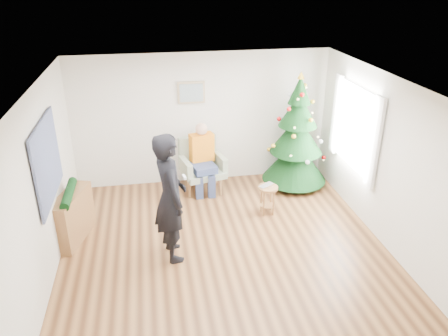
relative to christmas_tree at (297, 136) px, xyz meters
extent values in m
plane|color=brown|center=(-1.77, -1.95, -1.03)|extent=(5.00, 5.00, 0.00)
plane|color=white|center=(-1.77, -1.95, 1.57)|extent=(5.00, 5.00, 0.00)
plane|color=silver|center=(-1.77, 0.55, 0.27)|extent=(5.00, 0.00, 5.00)
plane|color=silver|center=(-1.77, -4.45, 0.27)|extent=(5.00, 0.00, 5.00)
plane|color=silver|center=(-4.27, -1.95, 0.27)|extent=(0.00, 5.00, 5.00)
plane|color=silver|center=(0.73, -1.95, 0.27)|extent=(0.00, 5.00, 5.00)
cube|color=white|center=(0.70, -0.95, 0.47)|extent=(0.04, 1.30, 1.40)
cube|color=white|center=(0.67, -1.70, 0.47)|extent=(0.05, 0.25, 1.50)
cube|color=white|center=(0.67, -0.20, 0.47)|extent=(0.05, 0.25, 1.50)
cylinder|color=#3F2816|center=(0.00, 0.00, -0.89)|extent=(0.10, 0.10, 0.29)
cone|color=black|center=(0.00, 0.00, -0.50)|extent=(1.27, 1.27, 0.83)
cone|color=black|center=(0.00, 0.00, 0.04)|extent=(1.01, 1.01, 0.73)
cone|color=black|center=(0.00, 0.00, 0.53)|extent=(0.74, 0.74, 0.63)
cone|color=black|center=(0.00, 0.00, 0.92)|extent=(0.43, 0.43, 0.54)
cone|color=gold|center=(0.00, 0.00, 1.19)|extent=(0.14, 0.14, 0.14)
cylinder|color=brown|center=(-0.83, -1.03, -0.52)|extent=(0.35, 0.35, 0.04)
cylinder|color=brown|center=(-0.83, -1.03, -0.87)|extent=(0.26, 0.26, 0.02)
imported|color=silver|center=(-0.83, -1.03, -0.49)|extent=(0.34, 0.31, 0.02)
cube|color=gray|center=(-1.83, 0.05, -0.64)|extent=(0.88, 0.84, 0.12)
cube|color=gray|center=(-1.90, 0.37, -0.30)|extent=(0.76, 0.29, 0.60)
cube|color=gray|center=(-2.17, -0.02, -0.48)|extent=(0.23, 0.60, 0.30)
cube|color=gray|center=(-1.49, 0.13, -0.48)|extent=(0.23, 0.60, 0.30)
cube|color=navy|center=(-1.83, -0.03, -0.51)|extent=(0.51, 0.53, 0.14)
cube|color=orange|center=(-1.83, 0.20, -0.18)|extent=(0.49, 0.33, 0.55)
sphere|color=tan|center=(-1.83, 0.18, 0.20)|extent=(0.23, 0.23, 0.23)
imported|color=black|center=(-2.57, -1.98, -0.05)|extent=(0.59, 0.79, 1.97)
cube|color=white|center=(-2.36, -2.01, 0.28)|extent=(0.06, 0.13, 0.04)
cube|color=brown|center=(-4.10, -1.26, -0.63)|extent=(0.57, 1.04, 0.80)
cylinder|color=black|center=(-4.10, -1.26, -0.21)|extent=(0.14, 0.90, 0.14)
cube|color=black|center=(-4.23, -1.65, 0.52)|extent=(0.03, 1.50, 1.15)
cube|color=tan|center=(-1.97, 0.52, 0.82)|extent=(0.52, 0.03, 0.42)
cube|color=gray|center=(-1.97, 0.50, 0.82)|extent=(0.44, 0.02, 0.34)
camera|label=1|loc=(-2.77, -7.55, 2.98)|focal=35.00mm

